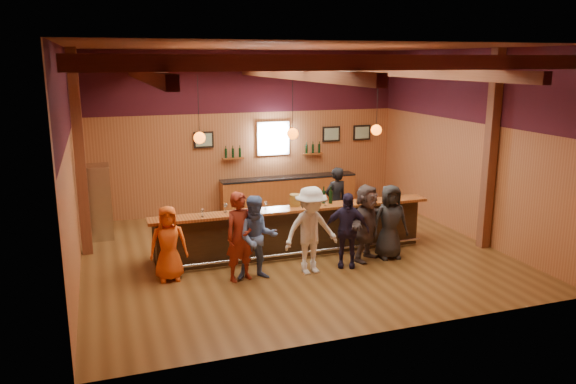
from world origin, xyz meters
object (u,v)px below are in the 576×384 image
object	(u,v)px
customer_redvest	(241,237)
bartender	(336,201)
ice_bucket	(295,200)
customer_white	(311,231)
customer_orange	(168,243)
bar_counter	(291,229)
customer_denim	(257,238)
bottle_a	(324,197)
back_bar_cabinet	(289,193)
stainless_fridge	(96,202)
customer_dark	(390,222)
customer_navy	(347,230)
customer_brown	(367,223)

from	to	relation	value
customer_redvest	bartender	distance (m)	3.59
customer_redvest	ice_bucket	distance (m)	1.88
customer_white	customer_orange	bearing A→B (deg)	162.11
bar_counter	customer_denim	bearing A→B (deg)	-131.17
bottle_a	customer_denim	bearing A→B (deg)	-148.30
back_bar_cabinet	stainless_fridge	size ratio (longest dim) A/B	2.22
bar_counter	bartender	distance (m)	1.69
back_bar_cabinet	customer_dark	distance (m)	4.73
customer_navy	bar_counter	bearing A→B (deg)	147.61
stainless_fridge	customer_white	xyz separation A→B (m)	(4.06, -3.83, 0.00)
bar_counter	ice_bucket	bearing A→B (deg)	-82.24
back_bar_cabinet	customer_orange	distance (m)	5.94
customer_redvest	bar_counter	bearing A→B (deg)	24.26
customer_orange	ice_bucket	size ratio (longest dim) A/B	5.69
back_bar_cabinet	ice_bucket	bearing A→B (deg)	-107.03
customer_brown	bottle_a	bearing A→B (deg)	91.94
customer_white	bartender	distance (m)	2.66
bottle_a	customer_redvest	bearing A→B (deg)	-153.46
customer_redvest	customer_denim	xyz separation A→B (m)	(0.32, -0.06, -0.04)
ice_bucket	customer_orange	bearing A→B (deg)	-167.90
customer_denim	bar_counter	bearing A→B (deg)	54.64
customer_denim	ice_bucket	distance (m)	1.69
ice_bucket	bar_counter	bearing A→B (deg)	97.76
customer_white	bartender	xyz separation A→B (m)	(1.50, 2.19, -0.05)
ice_bucket	bottle_a	bearing A→B (deg)	2.72
stainless_fridge	customer_denim	distance (m)	4.80
back_bar_cabinet	customer_white	size ratio (longest dim) A/B	2.22
bartender	customer_redvest	bearing A→B (deg)	23.08
customer_orange	bottle_a	distance (m)	3.63
customer_brown	customer_denim	bearing A→B (deg)	152.43
back_bar_cabinet	customer_navy	bearing A→B (deg)	-94.69
back_bar_cabinet	customer_navy	xyz separation A→B (m)	(-0.40, -4.84, 0.32)
customer_redvest	customer_navy	world-z (taller)	customer_redvest
back_bar_cabinet	ice_bucket	size ratio (longest dim) A/B	15.19
stainless_fridge	customer_brown	size ratio (longest dim) A/B	1.07
bartender	bottle_a	size ratio (longest dim) A/B	4.46
bar_counter	customer_denim	distance (m)	1.80
customer_dark	bottle_a	world-z (taller)	customer_dark
customer_redvest	customer_navy	size ratio (longest dim) A/B	1.12
customer_navy	customer_redvest	bearing A→B (deg)	-154.19
customer_navy	customer_dark	world-z (taller)	customer_dark
customer_denim	customer_dark	size ratio (longest dim) A/B	1.03
customer_brown	bottle_a	world-z (taller)	customer_brown
back_bar_cabinet	bartender	xyz separation A→B (m)	(0.27, -2.76, 0.38)
customer_brown	ice_bucket	bearing A→B (deg)	113.45
customer_redvest	bartender	size ratio (longest dim) A/B	1.04
bar_counter	customer_redvest	distance (m)	1.98
stainless_fridge	customer_redvest	distance (m)	4.56
customer_redvest	customer_dark	size ratio (longest dim) A/B	1.09
bar_counter	stainless_fridge	world-z (taller)	stainless_fridge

